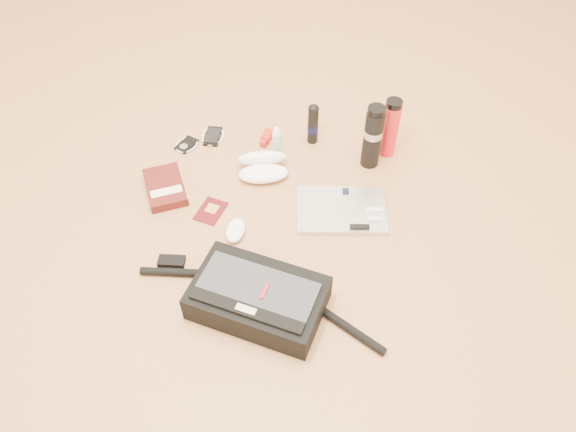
{
  "coord_description": "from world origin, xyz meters",
  "views": [
    {
      "loc": [
        0.19,
        -1.2,
        1.48
      ],
      "look_at": [
        0.05,
        0.04,
        0.06
      ],
      "focal_mm": 35.0,
      "sensor_mm": 36.0,
      "label": 1
    }
  ],
  "objects_px": {
    "thermos_black": "(373,137)",
    "thermos_red": "(390,128)",
    "laptop": "(342,210)",
    "book": "(166,187)",
    "messenger_bag": "(257,297)"
  },
  "relations": [
    {
      "from": "laptop",
      "to": "thermos_red",
      "type": "bearing_deg",
      "value": 59.18
    },
    {
      "from": "thermos_black",
      "to": "thermos_red",
      "type": "xyz_separation_m",
      "value": [
        0.07,
        0.07,
        -0.01
      ]
    },
    {
      "from": "laptop",
      "to": "book",
      "type": "height_order",
      "value": "book"
    },
    {
      "from": "book",
      "to": "thermos_black",
      "type": "bearing_deg",
      "value": -7.31
    },
    {
      "from": "laptop",
      "to": "thermos_black",
      "type": "height_order",
      "value": "thermos_black"
    },
    {
      "from": "messenger_bag",
      "to": "laptop",
      "type": "xyz_separation_m",
      "value": [
        0.24,
        0.42,
        -0.04
      ]
    },
    {
      "from": "laptop",
      "to": "book",
      "type": "xyz_separation_m",
      "value": [
        -0.64,
        0.04,
        0.01
      ]
    },
    {
      "from": "messenger_bag",
      "to": "thermos_red",
      "type": "bearing_deg",
      "value": 76.94
    },
    {
      "from": "messenger_bag",
      "to": "laptop",
      "type": "distance_m",
      "value": 0.48
    },
    {
      "from": "messenger_bag",
      "to": "laptop",
      "type": "height_order",
      "value": "messenger_bag"
    },
    {
      "from": "thermos_black",
      "to": "thermos_red",
      "type": "bearing_deg",
      "value": 47.09
    },
    {
      "from": "thermos_red",
      "to": "messenger_bag",
      "type": "bearing_deg",
      "value": -117.69
    },
    {
      "from": "laptop",
      "to": "book",
      "type": "bearing_deg",
      "value": 171.11
    },
    {
      "from": "book",
      "to": "thermos_red",
      "type": "relative_size",
      "value": 0.98
    },
    {
      "from": "laptop",
      "to": "thermos_black",
      "type": "distance_m",
      "value": 0.31
    }
  ]
}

